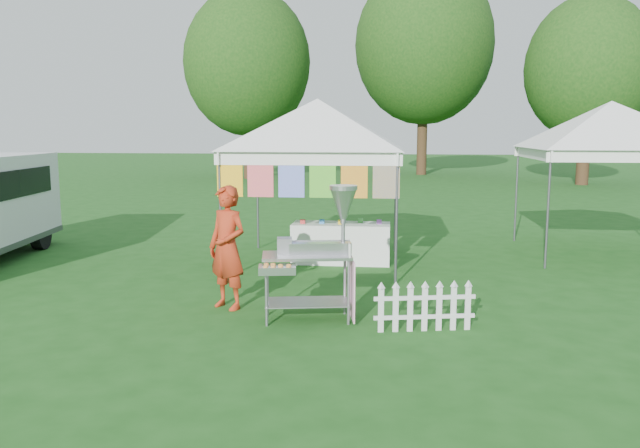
# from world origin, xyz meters

# --- Properties ---
(ground) EXTENTS (120.00, 120.00, 0.00)m
(ground) POSITION_xyz_m (0.00, 0.00, 0.00)
(ground) COLOR #194E16
(ground) RESTS_ON ground
(canopy_main) EXTENTS (4.24, 4.24, 3.45)m
(canopy_main) POSITION_xyz_m (0.00, 3.49, 2.99)
(canopy_main) COLOR #59595E
(canopy_main) RESTS_ON ground
(canopy_right) EXTENTS (4.24, 4.24, 3.45)m
(canopy_right) POSITION_xyz_m (5.50, 5.00, 2.99)
(canopy_right) COLOR #59595E
(canopy_right) RESTS_ON ground
(tree_left) EXTENTS (6.40, 6.40, 9.53)m
(tree_left) POSITION_xyz_m (-6.00, 24.00, 5.83)
(tree_left) COLOR #3A2115
(tree_left) RESTS_ON ground
(tree_mid) EXTENTS (7.60, 7.60, 11.52)m
(tree_mid) POSITION_xyz_m (3.00, 28.00, 7.14)
(tree_mid) COLOR #3A2115
(tree_mid) RESTS_ON ground
(tree_right) EXTENTS (5.60, 5.60, 8.42)m
(tree_right) POSITION_xyz_m (10.00, 22.00, 5.18)
(tree_right) COLOR #3A2115
(tree_right) RESTS_ON ground
(donut_cart) EXTENTS (1.27, 1.05, 1.74)m
(donut_cart) POSITION_xyz_m (0.45, 0.08, 1.03)
(donut_cart) COLOR gray
(donut_cart) RESTS_ON ground
(vendor) EXTENTS (0.74, 0.66, 1.70)m
(vendor) POSITION_xyz_m (-0.88, 0.48, 0.85)
(vendor) COLOR #AB2D15
(vendor) RESTS_ON ground
(picket_fence) EXTENTS (1.24, 0.28, 0.56)m
(picket_fence) POSITION_xyz_m (1.76, -0.23, 0.29)
(picket_fence) COLOR silver
(picket_fence) RESTS_ON ground
(display_table) EXTENTS (1.80, 0.70, 0.74)m
(display_table) POSITION_xyz_m (0.42, 3.68, 0.37)
(display_table) COLOR white
(display_table) RESTS_ON ground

